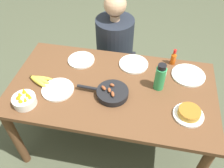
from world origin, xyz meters
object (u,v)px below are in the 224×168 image
object	(u,v)px
banana_bunch	(39,80)
empty_plate_near_front	(81,60)
frittata_plate_center	(189,113)
empty_plate_far_left	(134,64)
fruit_bowl_mango	(24,100)
water_bottle	(160,77)
empty_plate_far_right	(188,75)
skillet	(112,93)
person_figure	(115,57)
empty_plate_mid_edge	(58,90)
hot_sauce_bottle	(174,58)

from	to	relation	value
banana_bunch	empty_plate_near_front	size ratio (longest dim) A/B	0.86
frittata_plate_center	empty_plate_far_left	size ratio (longest dim) A/B	0.86
frittata_plate_center	fruit_bowl_mango	xyz separation A→B (m)	(-1.15, -0.12, 0.01)
water_bottle	empty_plate_far_right	bearing A→B (deg)	37.39
banana_bunch	fruit_bowl_mango	size ratio (longest dim) A/B	1.17
skillet	empty_plate_far_right	size ratio (longest dim) A/B	1.47
banana_bunch	empty_plate_far_right	world-z (taller)	banana_bunch
banana_bunch	skillet	world-z (taller)	skillet
empty_plate_near_front	empty_plate_far_left	distance (m)	0.45
fruit_bowl_mango	water_bottle	distance (m)	0.99
skillet	empty_plate_far_right	bearing A→B (deg)	-147.26
empty_plate_far_left	empty_plate_near_front	bearing A→B (deg)	-175.57
skillet	frittata_plate_center	bearing A→B (deg)	174.28
skillet	person_figure	distance (m)	0.85
skillet	frittata_plate_center	size ratio (longest dim) A/B	1.86
empty_plate_mid_edge	water_bottle	distance (m)	0.77
skillet	empty_plate_near_front	world-z (taller)	skillet
empty_plate_far_left	hot_sauce_bottle	world-z (taller)	hot_sauce_bottle
banana_bunch	skillet	size ratio (longest dim) A/B	0.50
skillet	empty_plate_far_right	xyz separation A→B (m)	(0.56, 0.33, -0.02)
empty_plate_near_front	empty_plate_far_left	xyz separation A→B (m)	(0.45, 0.03, -0.00)
empty_plate_far_right	hot_sauce_bottle	bearing A→B (deg)	134.53
water_bottle	hot_sauce_bottle	size ratio (longest dim) A/B	1.56
empty_plate_far_left	skillet	bearing A→B (deg)	-106.93
banana_bunch	fruit_bowl_mango	distance (m)	0.23
empty_plate_mid_edge	hot_sauce_bottle	size ratio (longest dim) A/B	1.67
empty_plate_near_front	empty_plate_far_right	bearing A→B (deg)	-0.99
frittata_plate_center	banana_bunch	bearing A→B (deg)	174.35
banana_bunch	person_figure	size ratio (longest dim) A/B	0.17
empty_plate_far_left	water_bottle	size ratio (longest dim) A/B	1.08
empty_plate_far_left	empty_plate_mid_edge	size ratio (longest dim) A/B	1.01
empty_plate_mid_edge	water_bottle	bearing A→B (deg)	13.54
skillet	empty_plate_near_front	xyz separation A→B (m)	(-0.34, 0.34, -0.02)
fruit_bowl_mango	empty_plate_mid_edge	bearing A→B (deg)	42.72
skillet	empty_plate_far_left	distance (m)	0.39
empty_plate_far_right	empty_plate_far_left	bearing A→B (deg)	173.61
fruit_bowl_mango	hot_sauce_bottle	distance (m)	1.22
frittata_plate_center	empty_plate_near_front	bearing A→B (deg)	154.52
skillet	empty_plate_far_right	world-z (taller)	skillet
fruit_bowl_mango	person_figure	distance (m)	1.13
frittata_plate_center	fruit_bowl_mango	size ratio (longest dim) A/B	1.27
empty_plate_far_left	fruit_bowl_mango	bearing A→B (deg)	-140.95
empty_plate_near_front	water_bottle	world-z (taller)	water_bottle
frittata_plate_center	empty_plate_near_front	size ratio (longest dim) A/B	0.92
skillet	fruit_bowl_mango	size ratio (longest dim) A/B	2.35
empty_plate_mid_edge	hot_sauce_bottle	bearing A→B (deg)	29.87
empty_plate_far_left	water_bottle	world-z (taller)	water_bottle
banana_bunch	empty_plate_near_front	distance (m)	0.40
person_figure	empty_plate_near_front	bearing A→B (deg)	-115.71
person_figure	banana_bunch	bearing A→B (deg)	-121.47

